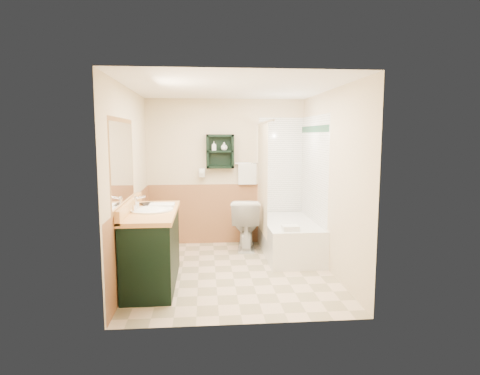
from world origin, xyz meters
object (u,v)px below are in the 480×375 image
object	(u,v)px
hair_dryer	(202,173)
soap_bottle_b	(224,147)
vanity_book	(142,196)
wall_shelf	(220,151)
bathtub	(290,238)
vanity	(153,247)
toilet	(246,224)
soap_bottle_a	(214,148)

from	to	relation	value
hair_dryer	soap_bottle_b	bearing A→B (deg)	-4.68
vanity_book	hair_dryer	bearing A→B (deg)	36.09
wall_shelf	soap_bottle_b	distance (m)	0.09
bathtub	soap_bottle_b	bearing A→B (deg)	143.83
vanity	toilet	distance (m)	1.94
soap_bottle_a	vanity_book	bearing A→B (deg)	-124.82
toilet	soap_bottle_b	size ratio (longest dim) A/B	6.05
vanity	toilet	bearing A→B (deg)	48.53
hair_dryer	soap_bottle_b	size ratio (longest dim) A/B	1.79
vanity	soap_bottle_b	bearing A→B (deg)	60.85
toilet	soap_bottle_b	distance (m)	1.29
bathtub	soap_bottle_b	world-z (taller)	soap_bottle_b
toilet	soap_bottle_a	world-z (taller)	soap_bottle_a
hair_dryer	bathtub	xyz separation A→B (m)	(1.33, -0.73, -0.94)
bathtub	soap_bottle_a	world-z (taller)	soap_bottle_a
toilet	wall_shelf	bearing A→B (deg)	-28.66
bathtub	soap_bottle_b	distance (m)	1.80
bathtub	soap_bottle_b	xyz separation A→B (m)	(-0.96, 0.70, 1.36)
toilet	soap_bottle_a	size ratio (longest dim) A/B	5.42
hair_dryer	soap_bottle_a	distance (m)	0.45
wall_shelf	soap_bottle_b	world-z (taller)	wall_shelf
wall_shelf	hair_dryer	bearing A→B (deg)	175.24
bathtub	hair_dryer	bearing A→B (deg)	151.13
toilet	vanity_book	xyz separation A→B (m)	(-1.45, -1.11, 0.63)
bathtub	soap_bottle_a	distance (m)	1.88
hair_dryer	vanity_book	xyz separation A→B (m)	(-0.76, -1.41, -0.17)
hair_dryer	toilet	distance (m)	1.10
bathtub	vanity_book	bearing A→B (deg)	-161.94
toilet	soap_bottle_b	xyz separation A→B (m)	(-0.33, 0.27, 1.22)
vanity	soap_bottle_a	size ratio (longest dim) A/B	9.58
vanity	soap_bottle_a	distance (m)	2.22
vanity	vanity_book	size ratio (longest dim) A/B	5.96
vanity_book	soap_bottle_b	size ratio (longest dim) A/B	1.80
wall_shelf	bathtub	size ratio (longest dim) A/B	0.37
soap_bottle_a	wall_shelf	bearing A→B (deg)	2.87
bathtub	toilet	world-z (taller)	toilet
wall_shelf	vanity	world-z (taller)	wall_shelf
wall_shelf	soap_bottle_a	world-z (taller)	wall_shelf
hair_dryer	soap_bottle_b	world-z (taller)	soap_bottle_b
hair_dryer	bathtub	bearing A→B (deg)	-28.87
wall_shelf	hair_dryer	distance (m)	0.46
soap_bottle_a	soap_bottle_b	xyz separation A→B (m)	(0.17, 0.00, 0.02)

